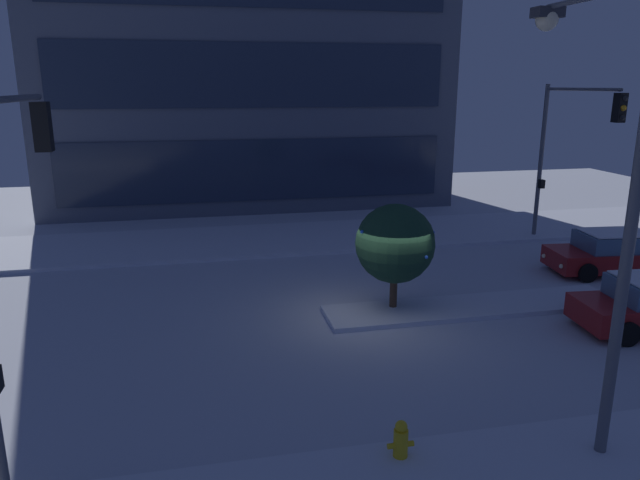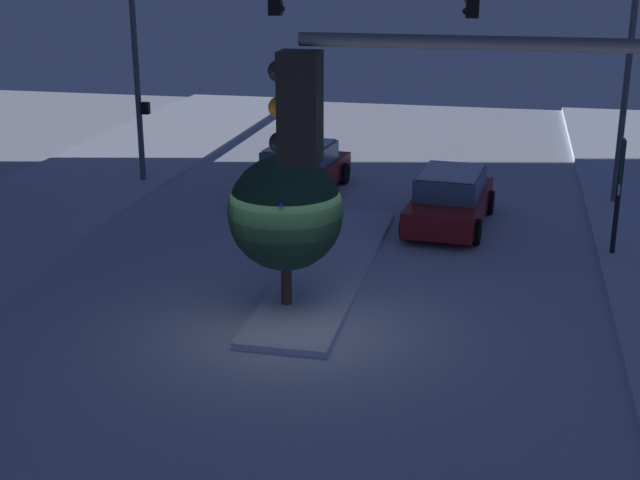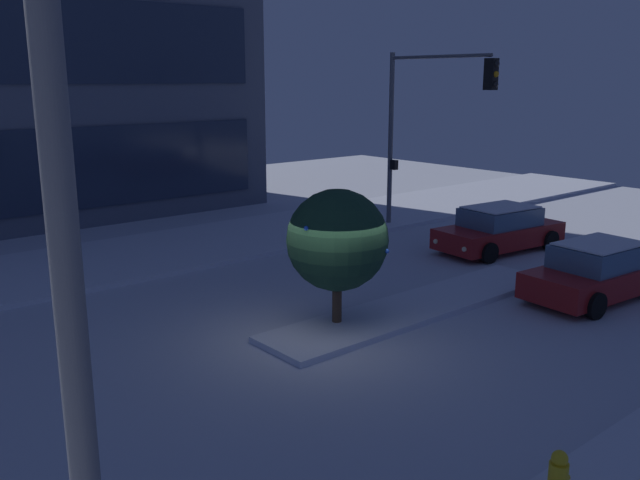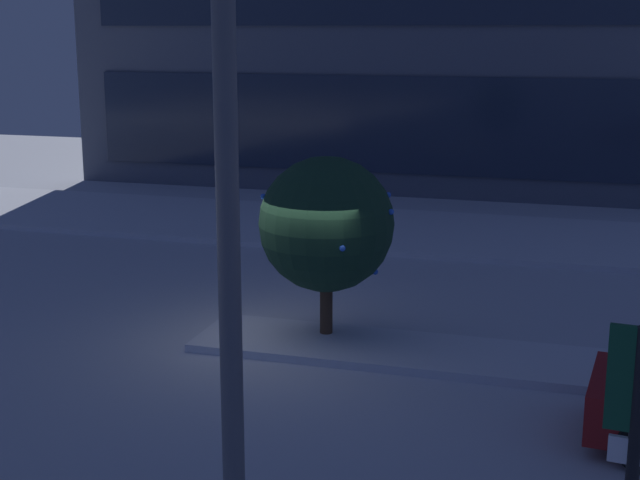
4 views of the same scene
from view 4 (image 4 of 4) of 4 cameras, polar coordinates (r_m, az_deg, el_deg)
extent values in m
plane|color=silver|center=(16.07, -1.49, -6.24)|extent=(52.00, 52.00, 0.00)
cube|color=silver|center=(24.37, 5.03, 0.56)|extent=(52.00, 5.20, 0.14)
cube|color=silver|center=(15.23, 8.80, -7.21)|extent=(9.00, 1.80, 0.14)
cube|color=#232D42|center=(29.57, 3.48, 7.17)|extent=(19.23, 0.10, 3.08)
cylinder|color=#565960|center=(7.72, -5.78, 3.73)|extent=(0.20, 0.20, 8.11)
cube|color=#144C2D|center=(8.31, 19.25, -8.23)|extent=(0.55, 0.12, 0.95)
cube|color=white|center=(8.56, 18.92, -12.32)|extent=(0.44, 0.10, 0.24)
cylinder|color=#473323|center=(15.89, 0.39, -4.38)|extent=(0.22, 0.22, 1.09)
sphere|color=#193823|center=(15.51, 0.40, 1.00)|extent=(2.30, 2.30, 2.30)
sphere|color=blue|center=(15.64, 4.25, 2.80)|extent=(0.10, 0.10, 0.10)
sphere|color=blue|center=(16.17, 2.24, -1.93)|extent=(0.10, 0.10, 0.10)
sphere|color=blue|center=(15.12, 4.43, 1.75)|extent=(0.10, 0.10, 0.10)
sphere|color=blue|center=(15.63, 3.44, -1.98)|extent=(0.10, 0.10, 0.10)
sphere|color=blue|center=(15.56, -3.53, 2.71)|extent=(0.10, 0.10, 0.10)
sphere|color=blue|center=(14.45, 1.40, -0.52)|extent=(0.10, 0.10, 0.10)
camera|label=1|loc=(9.90, -80.69, 9.39)|focal=33.01mm
camera|label=2|loc=(22.81, -47.84, 13.13)|focal=49.16mm
camera|label=3|loc=(14.50, -59.92, 7.78)|focal=37.99mm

